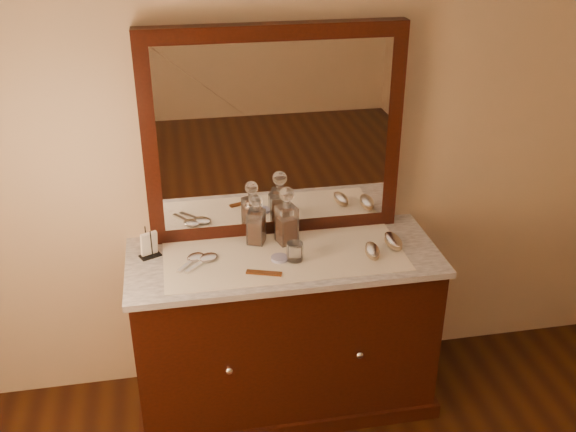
% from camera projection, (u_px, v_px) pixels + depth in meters
% --- Properties ---
extents(dresser_cabinet, '(1.40, 0.55, 0.82)m').
position_uv_depth(dresser_cabinet, '(284.00, 332.00, 3.26)').
color(dresser_cabinet, black).
rests_on(dresser_cabinet, floor).
extents(dresser_plinth, '(1.46, 0.59, 0.08)m').
position_uv_depth(dresser_plinth, '(284.00, 390.00, 3.43)').
color(dresser_plinth, black).
rests_on(dresser_plinth, floor).
extents(knob_left, '(0.04, 0.04, 0.04)m').
position_uv_depth(knob_left, '(229.00, 371.00, 2.94)').
color(knob_left, silver).
rests_on(knob_left, dresser_cabinet).
extents(knob_right, '(0.04, 0.04, 0.04)m').
position_uv_depth(knob_right, '(360.00, 355.00, 3.04)').
color(knob_right, silver).
rests_on(knob_right, dresser_cabinet).
extents(marble_top, '(1.44, 0.59, 0.03)m').
position_uv_depth(marble_top, '(284.00, 257.00, 3.07)').
color(marble_top, white).
rests_on(marble_top, dresser_cabinet).
extents(mirror_frame, '(1.20, 0.08, 1.00)m').
position_uv_depth(mirror_frame, '(274.00, 134.00, 3.05)').
color(mirror_frame, black).
rests_on(mirror_frame, marble_top).
extents(mirror_glass, '(1.06, 0.01, 0.86)m').
position_uv_depth(mirror_glass, '(275.00, 137.00, 3.02)').
color(mirror_glass, white).
rests_on(mirror_glass, marble_top).
extents(lace_runner, '(1.10, 0.45, 0.00)m').
position_uv_depth(lace_runner, '(285.00, 256.00, 3.04)').
color(lace_runner, silver).
rests_on(lace_runner, marble_top).
extents(pin_dish, '(0.08, 0.08, 0.01)m').
position_uv_depth(pin_dish, '(280.00, 258.00, 3.01)').
color(pin_dish, white).
rests_on(pin_dish, lace_runner).
extents(comb, '(0.16, 0.08, 0.01)m').
position_uv_depth(comb, '(264.00, 273.00, 2.90)').
color(comb, brown).
rests_on(comb, lace_runner).
extents(napkin_rack, '(0.11, 0.09, 0.14)m').
position_uv_depth(napkin_rack, '(149.00, 245.00, 3.02)').
color(napkin_rack, black).
rests_on(napkin_rack, marble_top).
extents(decanter_left, '(0.10, 0.10, 0.25)m').
position_uv_depth(decanter_left, '(256.00, 224.00, 3.11)').
color(decanter_left, brown).
rests_on(decanter_left, lace_runner).
extents(decanter_right, '(0.11, 0.11, 0.29)m').
position_uv_depth(decanter_right, '(287.00, 221.00, 3.11)').
color(decanter_right, brown).
rests_on(decanter_right, lace_runner).
extents(brush_near, '(0.08, 0.15, 0.04)m').
position_uv_depth(brush_near, '(372.00, 251.00, 3.05)').
color(brush_near, tan).
rests_on(brush_near, lace_runner).
extents(brush_far, '(0.07, 0.16, 0.04)m').
position_uv_depth(brush_far, '(393.00, 241.00, 3.12)').
color(brush_far, tan).
rests_on(brush_far, lace_runner).
extents(hand_mirror_outer, '(0.15, 0.18, 0.02)m').
position_uv_depth(hand_mirror_outer, '(194.00, 259.00, 3.01)').
color(hand_mirror_outer, silver).
rests_on(hand_mirror_outer, lace_runner).
extents(hand_mirror_inner, '(0.18, 0.18, 0.02)m').
position_uv_depth(hand_mirror_inner, '(206.00, 259.00, 3.00)').
color(hand_mirror_inner, silver).
rests_on(hand_mirror_inner, lace_runner).
extents(tumblers, '(0.08, 0.08, 0.09)m').
position_uv_depth(tumblers, '(295.00, 251.00, 2.99)').
color(tumblers, white).
rests_on(tumblers, lace_runner).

